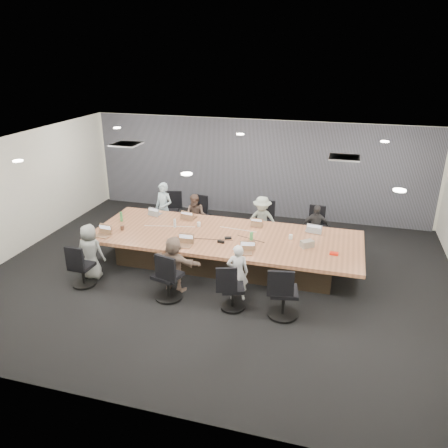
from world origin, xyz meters
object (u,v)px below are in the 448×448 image
(person_0, at_px, (164,209))
(stapler, at_px, (221,242))
(canvas_bag, at_px, (307,244))
(mug_brown, at_px, (122,228))
(chair_7, at_px, (284,295))
(laptop_6, at_px, (244,253))
(snack_packet, at_px, (334,254))
(conference_table, at_px, (225,249))
(laptop_2, at_px, (257,225))
(chair_6, at_px, (233,291))
(chair_1, at_px, (200,219))
(chair_4, at_px, (82,269))
(laptop_1, at_px, (188,217))
(person_4, at_px, (90,252))
(laptop_4, at_px, (103,236))
(person_5, at_px, (174,264))
(bottle_clear, at_px, (175,223))
(person_1, at_px, (196,216))
(chair_5, at_px, (168,279))
(laptop_3, at_px, (313,230))
(bottle_green_left, at_px, (121,217))
(chair_0, at_px, (169,214))
(chair_2, at_px, (264,225))
(bottle_green_right, at_px, (251,238))
(person_6, at_px, (238,272))
(person_2, at_px, (262,221))
(person_3, at_px, (315,228))
(laptop_5, at_px, (184,246))
(chair_3, at_px, (315,231))
(laptop_0, at_px, (155,214))

(person_0, bearing_deg, stapler, -27.19)
(canvas_bag, bearing_deg, mug_brown, -177.16)
(chair_7, relative_size, laptop_6, 2.72)
(mug_brown, distance_m, snack_packet, 4.77)
(conference_table, bearing_deg, chair_7, -46.98)
(laptop_2, height_order, snack_packet, snack_packet)
(chair_6, bearing_deg, chair_1, 99.74)
(chair_6, distance_m, person_0, 4.08)
(chair_4, distance_m, laptop_1, 2.91)
(laptop_2, xyz_separation_m, stapler, (-0.55, -1.23, 0.02))
(person_4, height_order, laptop_6, person_4)
(laptop_4, bearing_deg, conference_table, 23.95)
(person_5, height_order, bottle_clear, person_5)
(chair_4, relative_size, person_1, 0.64)
(chair_5, relative_size, laptop_3, 2.44)
(person_0, relative_size, bottle_green_left, 6.00)
(chair_4, bearing_deg, snack_packet, 17.02)
(chair_0, distance_m, chair_6, 4.33)
(chair_2, relative_size, chair_6, 1.04)
(bottle_green_right, bearing_deg, mug_brown, -179.12)
(chair_0, relative_size, bottle_green_right, 3.14)
(canvas_bag, relative_size, snack_packet, 1.56)
(laptop_1, relative_size, laptop_3, 1.01)
(person_6, bearing_deg, laptop_1, -63.56)
(person_2, xyz_separation_m, bottle_clear, (-1.83, -1.21, 0.21))
(chair_2, height_order, stapler, stapler)
(chair_4, xyz_separation_m, person_3, (4.49, 3.05, 0.22))
(person_0, height_order, person_3, person_0)
(person_2, relative_size, snack_packet, 7.41)
(chair_1, relative_size, chair_5, 0.88)
(chair_0, bearing_deg, bottle_green_right, 128.64)
(laptop_5, bearing_deg, person_4, -165.61)
(chair_2, distance_m, chair_3, 1.31)
(laptop_0, height_order, laptop_1, same)
(person_5, bearing_deg, canvas_bag, -144.47)
(chair_7, relative_size, bottle_green_right, 3.32)
(laptop_4, bearing_deg, chair_2, 45.08)
(chair_3, distance_m, person_6, 3.31)
(chair_3, bearing_deg, chair_2, 1.04)
(chair_7, height_order, person_0, person_0)
(laptop_5, distance_m, person_6, 1.44)
(laptop_2, bearing_deg, chair_0, -16.42)
(chair_7, height_order, laptop_3, chair_7)
(conference_table, relative_size, laptop_1, 17.13)
(person_3, xyz_separation_m, laptop_3, (0.00, -0.55, 0.16))
(chair_1, distance_m, person_6, 3.55)
(chair_0, bearing_deg, bottle_green_left, 54.04)
(chair_1, bearing_deg, canvas_bag, 159.50)
(person_5, relative_size, snack_packet, 6.92)
(chair_4, bearing_deg, chair_0, 82.72)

